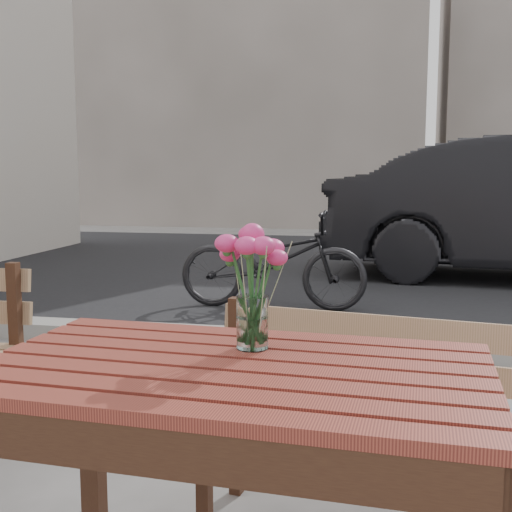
# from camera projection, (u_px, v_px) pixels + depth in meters

# --- Properties ---
(street) EXTENTS (30.00, 8.12, 0.12)m
(street) POSITION_uv_depth(u_px,v_px,m) (363.00, 293.00, 6.41)
(street) COLOR black
(street) RESTS_ON ground
(backdrop_buildings) EXTENTS (15.50, 4.00, 8.00)m
(backdrop_buildings) POSITION_uv_depth(u_px,v_px,m) (386.00, 70.00, 14.99)
(backdrop_buildings) COLOR slate
(backdrop_buildings) RESTS_ON ground
(main_table) EXTENTS (1.29, 0.80, 0.77)m
(main_table) POSITION_uv_depth(u_px,v_px,m) (233.00, 413.00, 1.59)
(main_table) COLOR #5A1F17
(main_table) RESTS_ON ground
(main_bench) EXTENTS (1.31, 0.58, 0.79)m
(main_bench) POSITION_uv_depth(u_px,v_px,m) (388.00, 398.00, 2.16)
(main_bench) COLOR #936F4C
(main_bench) RESTS_ON ground
(main_vase) EXTENTS (0.18, 0.18, 0.33)m
(main_vase) POSITION_uv_depth(u_px,v_px,m) (252.00, 271.00, 1.69)
(main_vase) COLOR white
(main_vase) RESTS_ON main_table
(bicycle) EXTENTS (1.70, 0.61, 0.89)m
(bicycle) POSITION_uv_depth(u_px,v_px,m) (273.00, 260.00, 5.80)
(bicycle) COLOR black
(bicycle) RESTS_ON ground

